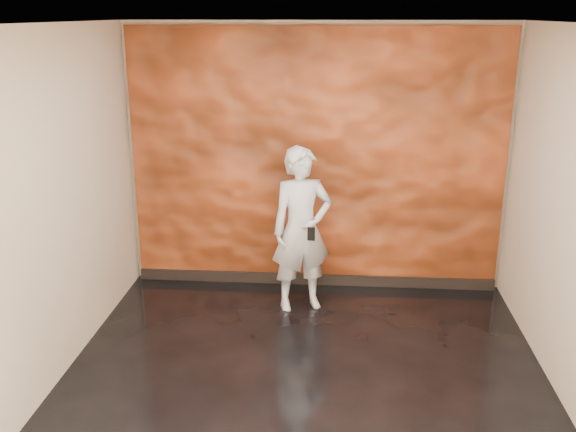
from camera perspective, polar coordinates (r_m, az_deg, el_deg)
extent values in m
cube|color=black|center=(5.44, 1.45, -14.25)|extent=(4.00, 4.00, 0.01)
cube|color=#BEAF98|center=(6.78, 2.51, 5.10)|extent=(4.00, 0.02, 2.80)
cube|color=#BEAF98|center=(3.01, -0.55, -11.62)|extent=(4.00, 0.02, 2.80)
cube|color=#BEAF98|center=(5.34, -20.39, 0.51)|extent=(0.02, 4.00, 2.80)
cube|color=white|center=(4.62, 1.73, 16.75)|extent=(4.00, 4.00, 0.01)
cube|color=#C74F21|center=(6.75, 2.49, 4.86)|extent=(3.90, 0.06, 2.75)
cube|color=black|center=(7.12, 2.34, -5.63)|extent=(3.90, 0.04, 0.12)
imported|color=#9295A1|center=(6.32, 1.23, -1.22)|extent=(0.70, 0.57, 1.65)
cube|color=black|center=(6.06, 2.08, -1.60)|extent=(0.07, 0.02, 0.13)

